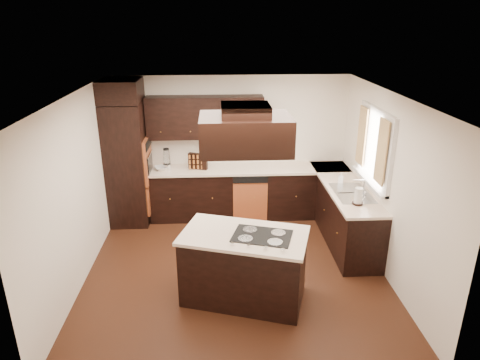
{
  "coord_description": "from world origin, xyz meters",
  "views": [
    {
      "loc": [
        -0.22,
        -5.34,
        3.42
      ],
      "look_at": [
        0.1,
        0.6,
        1.15
      ],
      "focal_mm": 32.0,
      "sensor_mm": 36.0,
      "label": 1
    }
  ],
  "objects_px": {
    "oven_column": "(128,164)",
    "island": "(244,268)",
    "range_hood": "(245,134)",
    "spice_rack": "(198,161)"
  },
  "relations": [
    {
      "from": "island",
      "to": "range_hood",
      "type": "relative_size",
      "value": 1.42
    },
    {
      "from": "island",
      "to": "range_hood",
      "type": "xyz_separation_m",
      "value": [
        0.02,
        0.12,
        1.72
      ]
    },
    {
      "from": "spice_rack",
      "to": "range_hood",
      "type": "bearing_deg",
      "value": -53.37
    },
    {
      "from": "range_hood",
      "to": "island",
      "type": "bearing_deg",
      "value": -98.16
    },
    {
      "from": "oven_column",
      "to": "island",
      "type": "xyz_separation_m",
      "value": [
        1.86,
        -2.38,
        -0.62
      ]
    },
    {
      "from": "range_hood",
      "to": "oven_column",
      "type": "bearing_deg",
      "value": 129.74
    },
    {
      "from": "oven_column",
      "to": "spice_rack",
      "type": "xyz_separation_m",
      "value": [
        1.2,
        0.09,
        0.0
      ]
    },
    {
      "from": "spice_rack",
      "to": "island",
      "type": "bearing_deg",
      "value": -54.49
    },
    {
      "from": "island",
      "to": "spice_rack",
      "type": "bearing_deg",
      "value": 122.13
    },
    {
      "from": "oven_column",
      "to": "island",
      "type": "relative_size",
      "value": 1.43
    }
  ]
}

